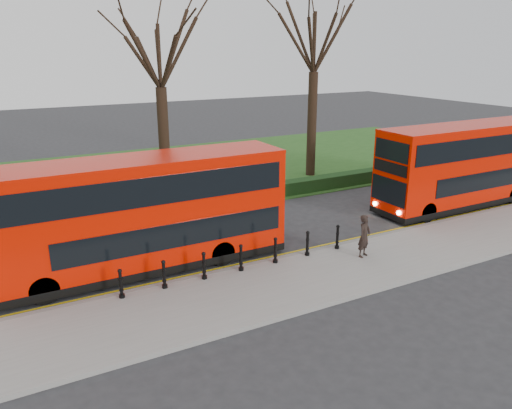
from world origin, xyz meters
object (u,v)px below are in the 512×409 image
bollard_row (241,258)px  bus_rear (467,165)px  pedestrian (364,236)px  bus_lead (144,215)px

bollard_row → bus_rear: bus_rear is taller
bollard_row → pedestrian: (4.94, -1.16, 0.37)m
bollard_row → bus_lead: 3.99m
pedestrian → bollard_row: bearing=144.9°
pedestrian → bus_rear: bearing=-3.7°
bollard_row → pedestrian: pedestrian is taller
bollard_row → bus_rear: (14.56, 2.01, 1.55)m
bus_lead → bus_rear: 17.51m
bus_lead → bollard_row: bearing=-36.8°
bus_rear → bus_lead: bearing=179.4°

